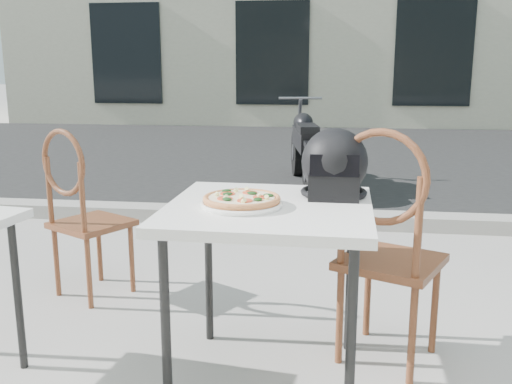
# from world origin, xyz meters

# --- Properties ---
(street_asphalt) EXTENTS (30.00, 8.00, 0.00)m
(street_asphalt) POSITION_xyz_m (0.00, 7.00, 0.00)
(street_asphalt) COLOR black
(street_asphalt) RESTS_ON ground
(curb) EXTENTS (30.00, 0.25, 0.12)m
(curb) POSITION_xyz_m (0.00, 3.00, 0.06)
(curb) COLOR gray
(curb) RESTS_ON ground
(cafe_table_main) EXTENTS (0.83, 0.83, 0.77)m
(cafe_table_main) POSITION_xyz_m (-0.59, 0.52, 0.70)
(cafe_table_main) COLOR white
(cafe_table_main) RESTS_ON ground
(plate) EXTENTS (0.38, 0.38, 0.02)m
(plate) POSITION_xyz_m (-0.69, 0.47, 0.78)
(plate) COLOR white
(plate) RESTS_ON cafe_table_main
(pizza) EXTENTS (0.36, 0.36, 0.04)m
(pizza) POSITION_xyz_m (-0.69, 0.47, 0.81)
(pizza) COLOR #CE824B
(pizza) RESTS_ON plate
(helmet) EXTENTS (0.29, 0.30, 0.29)m
(helmet) POSITION_xyz_m (-0.33, 0.71, 0.90)
(helmet) COLOR black
(helmet) RESTS_ON cafe_table_main
(cafe_chair_main) EXTENTS (0.55, 0.55, 1.08)m
(cafe_chair_main) POSITION_xyz_m (-0.11, 0.72, 0.60)
(cafe_chair_main) COLOR brown
(cafe_chair_main) RESTS_ON ground
(cafe_chair_side) EXTENTS (0.52, 0.52, 0.99)m
(cafe_chair_side) POSITION_xyz_m (-1.74, 1.27, 0.55)
(cafe_chair_side) COLOR brown
(cafe_chair_side) RESTS_ON ground
(motorcycle) EXTENTS (0.54, 1.94, 0.97)m
(motorcycle) POSITION_xyz_m (-0.66, 4.59, 0.43)
(motorcycle) COLOR black
(motorcycle) RESTS_ON street_asphalt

